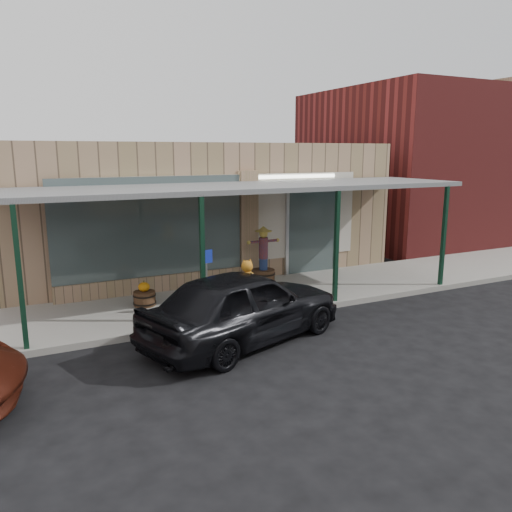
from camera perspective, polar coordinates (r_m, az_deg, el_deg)
name	(u,v)px	position (r m, az deg, el deg)	size (l,w,h in m)	color
ground	(322,346)	(10.57, 7.55, -10.17)	(120.00, 120.00, 0.00)	black
sidewalk	(248,298)	(13.51, -0.90, -4.79)	(40.00, 3.20, 0.15)	gray
storefront	(191,207)	(17.29, -7.39, 5.61)	(12.00, 6.25, 4.20)	#A38064
awning	(248,189)	(12.94, -0.87, 7.71)	(12.00, 3.00, 3.04)	slate
block_buildings_near	(233,156)	(18.88, -2.67, 11.31)	(61.00, 8.00, 8.00)	maroon
barrel_scarecrow	(263,265)	(14.42, 0.84, -1.03)	(1.01, 0.86, 1.72)	#4F2F1F
barrel_pumpkin	(144,297)	(12.85, -12.63, -4.56)	(0.57, 0.57, 0.64)	#4F2F1F
handicap_sign	(207,272)	(11.90, -5.67, -1.89)	(0.32, 0.06, 1.52)	gray
parked_sedan	(244,306)	(10.47, -1.38, -5.70)	(4.97, 3.23, 1.58)	black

